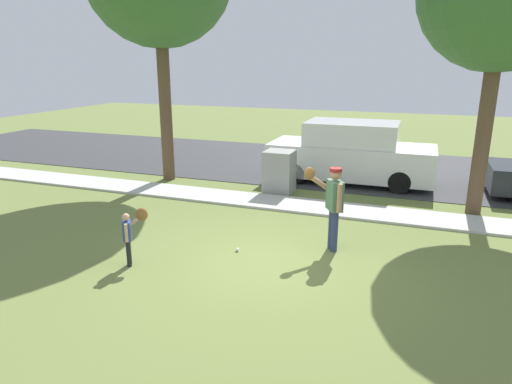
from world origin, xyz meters
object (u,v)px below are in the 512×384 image
object	(u,v)px
person_child	(131,230)
utility_cabinet	(279,172)
person_adult	(332,199)
baseball	(237,250)
parked_van_white	(351,154)

from	to	relation	value
person_child	utility_cabinet	distance (m)	5.74
person_adult	baseball	bearing A→B (deg)	-7.55
utility_cabinet	parked_van_white	world-z (taller)	parked_van_white
person_adult	utility_cabinet	distance (m)	4.31
baseball	utility_cabinet	size ratio (longest dim) A/B	0.06
person_adult	person_child	bearing A→B (deg)	-0.31
person_adult	person_child	world-z (taller)	person_adult
utility_cabinet	parked_van_white	xyz separation A→B (m)	(1.75, 1.88, 0.29)
person_adult	utility_cabinet	bearing A→B (deg)	-89.56
person_child	parked_van_white	size ratio (longest dim) A/B	0.21
person_adult	person_child	xyz separation A→B (m)	(-3.34, -1.97, -0.37)
person_adult	person_child	distance (m)	3.90
person_child	parked_van_white	world-z (taller)	parked_van_white
person_child	utility_cabinet	size ratio (longest dim) A/B	0.88
baseball	parked_van_white	size ratio (longest dim) A/B	0.01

